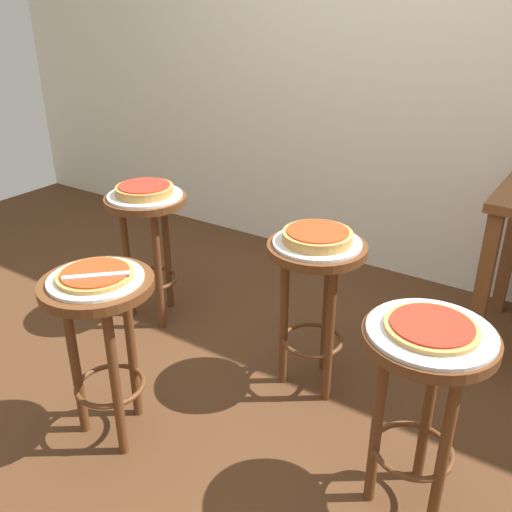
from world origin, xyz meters
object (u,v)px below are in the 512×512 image
(stool_foreground, at_px, (102,323))
(serving_plate_rear, at_px, (145,195))
(pizza_rear, at_px, (145,190))
(serving_plate_foreground, at_px, (96,279))
(stool_rear, at_px, (148,229))
(pizza_server_knife, at_px, (96,275))
(pizza_foreground, at_px, (95,275))
(serving_plate_middle, at_px, (431,332))
(pizza_leftside, at_px, (318,236))
(stool_leftside, at_px, (315,283))
(pizza_middle, at_px, (432,327))
(stool_middle, at_px, (423,381))
(serving_plate_leftside, at_px, (317,243))

(stool_foreground, height_order, serving_plate_rear, serving_plate_rear)
(pizza_rear, bearing_deg, serving_plate_foreground, -57.25)
(stool_rear, relative_size, pizza_server_knife, 2.98)
(pizza_foreground, relative_size, stool_rear, 0.39)
(serving_plate_middle, relative_size, pizza_leftside, 1.36)
(serving_plate_middle, bearing_deg, stool_rear, 164.62)
(pizza_rear, distance_m, pizza_server_knife, 0.89)
(serving_plate_rear, bearing_deg, stool_leftside, -2.42)
(pizza_middle, bearing_deg, serving_plate_foreground, -163.74)
(stool_foreground, relative_size, pizza_leftside, 2.42)
(serving_plate_foreground, height_order, pizza_leftside, pizza_leftside)
(serving_plate_rear, bearing_deg, pizza_server_knife, -56.32)
(stool_leftside, xyz_separation_m, pizza_leftside, (0.00, 0.00, 0.20))
(stool_leftside, bearing_deg, serving_plate_rear, 177.58)
(pizza_foreground, bearing_deg, serving_plate_middle, 16.26)
(serving_plate_foreground, distance_m, pizza_middle, 1.09)
(serving_plate_foreground, xyz_separation_m, stool_rear, (-0.46, 0.72, -0.17))
(stool_foreground, xyz_separation_m, pizza_rear, (-0.46, 0.72, 0.20))
(stool_rear, bearing_deg, serving_plate_middle, -15.38)
(pizza_rear, bearing_deg, pizza_foreground, -57.25)
(pizza_foreground, height_order, stool_middle, pizza_foreground)
(pizza_foreground, distance_m, serving_plate_rear, 0.86)
(pizza_foreground, height_order, pizza_middle, same)
(serving_plate_middle, distance_m, serving_plate_leftside, 0.68)
(pizza_middle, relative_size, serving_plate_leftside, 0.78)
(serving_plate_middle, height_order, pizza_middle, pizza_middle)
(stool_leftside, distance_m, pizza_server_knife, 0.86)
(serving_plate_leftside, bearing_deg, pizza_middle, -33.56)
(pizza_leftside, xyz_separation_m, pizza_server_knife, (-0.45, -0.70, 0.00))
(serving_plate_foreground, distance_m, pizza_server_knife, 0.05)
(pizza_foreground, relative_size, stool_leftside, 0.39)
(pizza_middle, relative_size, pizza_server_knife, 1.22)
(pizza_leftside, distance_m, pizza_server_knife, 0.83)
(pizza_middle, distance_m, stool_leftside, 0.70)
(pizza_middle, distance_m, serving_plate_leftside, 0.68)
(pizza_foreground, height_order, stool_rear, pizza_foreground)
(pizza_middle, distance_m, pizza_rear, 1.56)
(pizza_middle, xyz_separation_m, serving_plate_leftside, (-0.57, 0.37, -0.02))
(pizza_server_knife, bearing_deg, serving_plate_middle, -26.37)
(serving_plate_leftside, xyz_separation_m, pizza_server_knife, (-0.45, -0.70, 0.03))
(serving_plate_leftside, distance_m, serving_plate_rear, 0.94)
(pizza_leftside, bearing_deg, pizza_middle, -33.56)
(pizza_middle, relative_size, stool_rear, 0.41)
(serving_plate_rear, height_order, pizza_server_knife, pizza_server_knife)
(serving_plate_middle, distance_m, pizza_middle, 0.02)
(stool_middle, height_order, serving_plate_leftside, serving_plate_leftside)
(pizza_rear, bearing_deg, stool_rear, 0.00)
(serving_plate_rear, bearing_deg, pizza_middle, -15.38)
(pizza_foreground, distance_m, stool_middle, 1.10)
(stool_foreground, bearing_deg, serving_plate_rear, 122.75)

